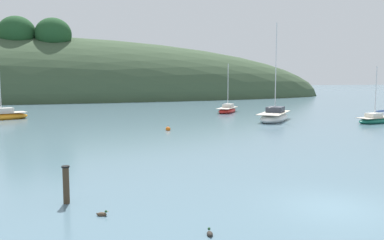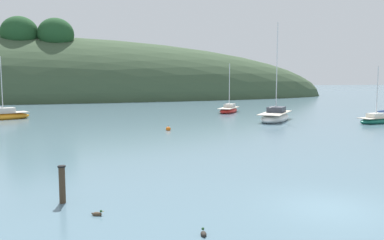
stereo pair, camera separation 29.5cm
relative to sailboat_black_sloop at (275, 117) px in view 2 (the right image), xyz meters
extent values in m
plane|color=slate|center=(-11.56, -27.78, -0.45)|extent=(400.00, 400.00, 0.00)
ellipsoid|color=#384C33|center=(-36.56, 53.47, -0.45)|extent=(150.00, 36.00, 27.28)
ellipsoid|color=#1E4723|center=(-25.74, 46.84, 12.99)|extent=(7.21, 6.55, 6.55)
ellipsoid|color=#1E4723|center=(-32.68, 47.51, 13.12)|extent=(7.31, 6.65, 6.65)
ellipsoid|color=white|center=(-0.04, -0.04, -0.12)|extent=(6.76, 7.56, 1.22)
cube|color=beige|center=(-0.04, -0.04, 0.43)|extent=(6.22, 6.95, 0.06)
cube|color=#333842|center=(0.34, 0.43, 0.74)|extent=(2.83, 2.95, 0.63)
cylinder|color=silver|center=(0.20, 0.25, 5.34)|extent=(0.09, 0.09, 9.83)
cylinder|color=silver|center=(-0.79, -1.00, 1.18)|extent=(2.05, 2.54, 0.07)
ellipsoid|color=#196B56|center=(9.35, -4.82, -0.23)|extent=(5.18, 2.76, 0.79)
cube|color=beige|center=(9.35, -4.82, 0.12)|extent=(4.76, 2.54, 0.06)
cube|color=silver|center=(8.97, -4.91, 0.36)|extent=(1.78, 1.42, 0.48)
cylinder|color=silver|center=(9.11, -4.88, 2.80)|extent=(0.09, 0.09, 5.35)
cylinder|color=silver|center=(10.12, -4.64, 0.72)|extent=(2.03, 0.54, 0.07)
ellipsoid|color=#2D4784|center=(10.12, -4.64, 0.77)|extent=(1.98, 0.65, 0.20)
ellipsoid|color=orange|center=(-29.66, 9.20, -0.17)|extent=(6.71, 4.56, 1.02)
cube|color=beige|center=(-29.66, 9.20, 0.29)|extent=(6.17, 4.20, 0.06)
cube|color=beige|center=(-29.19, 9.40, 0.57)|extent=(2.44, 2.11, 0.56)
cylinder|color=silver|center=(-29.37, 9.33, 3.49)|extent=(0.09, 0.09, 6.40)
ellipsoid|color=red|center=(-1.44, 11.06, -0.21)|extent=(4.73, 5.55, 0.88)
cube|color=beige|center=(-1.44, 11.06, 0.19)|extent=(4.35, 5.10, 0.06)
cube|color=beige|center=(-1.18, 11.41, 0.44)|extent=(2.01, 2.14, 0.51)
cylinder|color=silver|center=(-1.28, 11.28, 3.18)|extent=(0.09, 0.09, 5.98)
cylinder|color=silver|center=(-1.95, 10.35, 0.81)|extent=(1.41, 1.91, 0.07)
sphere|color=orange|center=(-13.03, -4.92, -0.33)|extent=(0.44, 0.44, 0.44)
cylinder|color=black|center=(-13.03, -4.92, -0.06)|extent=(0.04, 0.04, 0.10)
ellipsoid|color=#473828|center=(-19.90, -26.38, -0.41)|extent=(0.38, 0.28, 0.16)
sphere|color=#1E4723|center=(-19.76, -26.43, -0.30)|extent=(0.09, 0.09, 0.09)
cone|color=gold|center=(-19.70, -26.45, -0.30)|extent=(0.05, 0.05, 0.04)
cone|color=#473828|center=(-20.04, -26.33, -0.37)|extent=(0.09, 0.09, 0.08)
ellipsoid|color=#2D2823|center=(-16.81, -29.04, -0.41)|extent=(0.23, 0.36, 0.16)
sphere|color=#1E4723|center=(-16.79, -28.90, -0.30)|extent=(0.09, 0.09, 0.09)
cone|color=gold|center=(-16.78, -28.83, -0.30)|extent=(0.04, 0.05, 0.04)
cone|color=#2D2823|center=(-16.83, -29.19, -0.37)|extent=(0.08, 0.09, 0.08)
cylinder|color=#423323|center=(-21.13, -24.61, 0.25)|extent=(0.24, 0.24, 1.40)
cylinder|color=black|center=(-21.13, -24.61, 0.98)|extent=(0.30, 0.30, 0.06)
camera|label=1|loc=(-20.45, -40.30, 4.36)|focal=37.65mm
camera|label=2|loc=(-20.16, -40.37, 4.36)|focal=37.65mm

